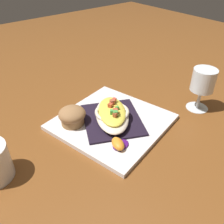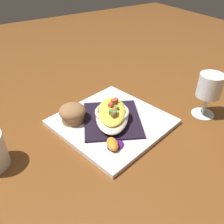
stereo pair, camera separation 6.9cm
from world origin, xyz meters
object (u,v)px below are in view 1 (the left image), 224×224
gratin_dish (112,113)px  stemmed_glass (203,83)px  orange_garnish (119,144)px  square_plate (112,122)px  muffin (72,116)px

gratin_dish → stemmed_glass: (0.27, -0.11, 0.06)m
gratin_dish → orange_garnish: gratin_dish is taller
square_plate → orange_garnish: orange_garnish is taller
orange_garnish → stemmed_glass: stemmed_glass is taller
square_plate → muffin: (-0.10, 0.06, 0.03)m
gratin_dish → stemmed_glass: size_ratio=1.47×
muffin → stemmed_glass: 0.41m
muffin → stemmed_glass: stemmed_glass is taller
muffin → orange_garnish: (0.04, -0.16, -0.02)m
muffin → stemmed_glass: size_ratio=0.56×
muffin → stemmed_glass: bearing=-25.3°
stemmed_glass → muffin: bearing=154.7°
orange_garnish → gratin_dish: bearing=59.1°
stemmed_glass → square_plate: bearing=157.3°
orange_garnish → stemmed_glass: (0.33, -0.01, 0.07)m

